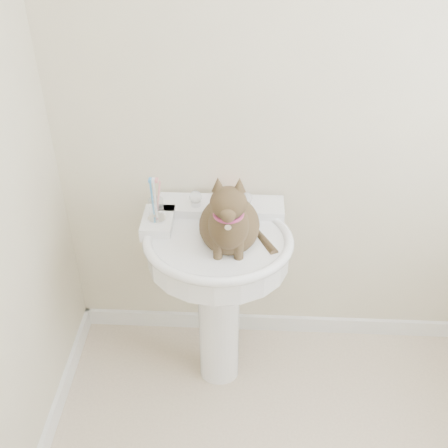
# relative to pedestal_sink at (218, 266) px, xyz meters

# --- Properties ---
(wall_back) EXTENTS (2.20, 0.00, 2.50)m
(wall_back) POSITION_rel_pedestal_sink_xyz_m (0.40, 0.29, 0.60)
(wall_back) COLOR beige
(wall_back) RESTS_ON ground
(baseboard_back) EXTENTS (2.20, 0.02, 0.09)m
(baseboard_back) POSITION_rel_pedestal_sink_xyz_m (0.40, 0.28, -0.61)
(baseboard_back) COLOR white
(baseboard_back) RESTS_ON floor
(pedestal_sink) EXTENTS (0.60, 0.59, 0.83)m
(pedestal_sink) POSITION_rel_pedestal_sink_xyz_m (0.00, 0.00, 0.00)
(pedestal_sink) COLOR white
(pedestal_sink) RESTS_ON floor
(faucet) EXTENTS (0.28, 0.12, 0.14)m
(faucet) POSITION_rel_pedestal_sink_xyz_m (0.00, 0.15, 0.22)
(faucet) COLOR silver
(faucet) RESTS_ON pedestal_sink
(soap_bar) EXTENTS (0.10, 0.07, 0.03)m
(soap_bar) POSITION_rel_pedestal_sink_xyz_m (0.03, 0.23, 0.19)
(soap_bar) COLOR #FF4537
(soap_bar) RESTS_ON pedestal_sink
(toothbrush_cup) EXTENTS (0.07, 0.07, 0.19)m
(toothbrush_cup) POSITION_rel_pedestal_sink_xyz_m (-0.24, 0.06, 0.23)
(toothbrush_cup) COLOR silver
(toothbrush_cup) RESTS_ON pedestal_sink
(cat) EXTENTS (0.25, 0.32, 0.47)m
(cat) POSITION_rel_pedestal_sink_xyz_m (0.05, -0.03, 0.24)
(cat) COLOR #4A3823
(cat) RESTS_ON pedestal_sink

